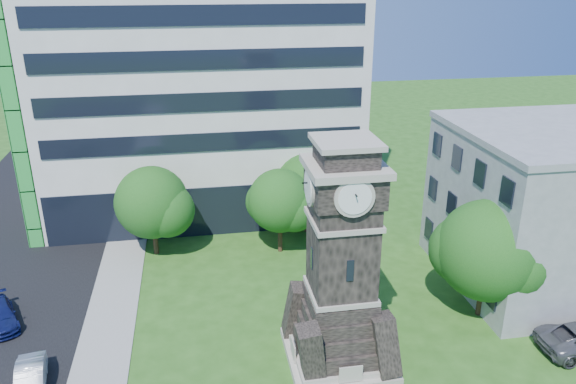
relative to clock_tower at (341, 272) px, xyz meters
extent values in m
cube|color=gray|center=(-12.50, 3.00, -5.25)|extent=(3.00, 70.00, 0.06)
cube|color=#B3AB9C|center=(0.00, 0.00, -5.08)|extent=(5.40, 5.40, 0.40)
cube|color=#B3AB9C|center=(0.00, 0.00, -4.73)|extent=(4.80, 4.80, 0.30)
cube|color=black|center=(0.00, 0.00, 1.92)|extent=(3.00, 3.00, 6.40)
cube|color=#B3AB9C|center=(0.00, 0.00, -1.08)|extent=(3.25, 3.25, 0.25)
cube|color=#B3AB9C|center=(0.00, 0.00, 2.92)|extent=(3.25, 3.25, 0.25)
cube|color=black|center=(0.00, -1.52, 0.92)|extent=(0.35, 0.08, 1.10)
cube|color=black|center=(0.00, 0.00, 4.72)|extent=(3.30, 3.30, 1.60)
cube|color=#B3AB9C|center=(0.00, 0.00, 5.62)|extent=(3.70, 3.70, 0.35)
cylinder|color=white|center=(0.00, -1.77, 4.72)|extent=(1.56, 0.06, 1.56)
cylinder|color=white|center=(-1.77, 0.00, 4.72)|extent=(0.06, 1.56, 1.56)
cube|color=black|center=(0.00, 0.00, 6.22)|extent=(2.60, 2.60, 0.90)
cube|color=#B3AB9C|center=(0.00, 0.00, 6.82)|extent=(3.00, 3.00, 0.25)
cube|color=white|center=(-6.00, 24.00, 8.72)|extent=(25.00, 15.00, 28.00)
cube|color=black|center=(-6.00, 16.80, -3.28)|extent=(24.50, 0.80, 4.00)
cube|color=#9C9FA2|center=(17.00, 6.00, -0.28)|extent=(15.00, 12.00, 10.00)
imported|color=#B4B8BC|center=(-15.60, 0.18, -4.65)|extent=(1.96, 4.02, 1.27)
imported|color=#12194F|center=(-18.78, 6.41, -4.67)|extent=(3.25, 4.53, 1.22)
cylinder|color=#332114|center=(-10.14, 13.95, -4.09)|extent=(0.35, 0.35, 2.37)
sphere|color=#1F611C|center=(-10.14, 13.95, -1.20)|extent=(5.21, 5.21, 5.21)
sphere|color=#1F611C|center=(-9.10, 13.42, -1.66)|extent=(3.91, 3.91, 3.91)
sphere|color=#1F611C|center=(-11.06, 14.60, -1.46)|extent=(3.65, 3.65, 3.65)
cylinder|color=#332114|center=(-1.09, 12.80, -4.10)|extent=(0.33, 0.33, 2.35)
sphere|color=#325C1B|center=(-1.09, 12.80, -1.23)|extent=(4.64, 4.64, 4.64)
sphere|color=#325C1B|center=(-0.16, 12.33, -1.68)|extent=(3.48, 3.48, 3.48)
sphere|color=#325C1B|center=(-1.90, 13.38, -1.49)|extent=(3.25, 3.25, 3.25)
cylinder|color=#332114|center=(1.57, 15.83, -4.15)|extent=(0.37, 0.37, 2.26)
sphere|color=#2D5B1B|center=(1.57, 15.83, -1.39)|extent=(5.04, 5.04, 5.04)
sphere|color=#2D5B1B|center=(2.58, 15.32, -1.83)|extent=(3.78, 3.78, 3.78)
sphere|color=#2D5B1B|center=(0.69, 16.46, -1.65)|extent=(3.53, 3.53, 3.53)
cylinder|color=#332114|center=(9.49, 2.60, -4.02)|extent=(0.38, 0.38, 2.52)
sphere|color=#256B20|center=(9.49, 2.60, -0.95)|extent=(5.97, 5.97, 5.97)
sphere|color=#256B20|center=(10.68, 2.01, -1.44)|extent=(4.48, 4.48, 4.48)
sphere|color=#256B20|center=(8.44, 3.35, -1.23)|extent=(4.18, 4.18, 4.18)
camera|label=1|loc=(-6.88, -23.99, 14.12)|focal=35.00mm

